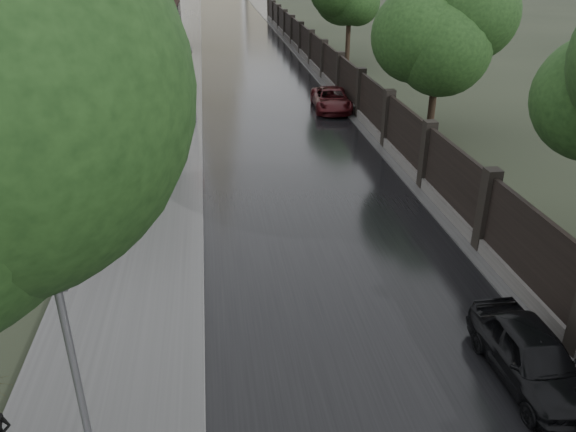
# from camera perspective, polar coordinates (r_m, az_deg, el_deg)

# --- Properties ---
(fence_right) EXTENTS (0.45, 75.72, 2.70)m
(fence_right) POSITION_cam_1_polar(r_m,az_deg,el_deg) (38.02, 4.57, 14.29)
(fence_right) COLOR #383533
(fence_right) RESTS_ON ground
(tree_left_far) EXTENTS (4.25, 4.25, 7.39)m
(tree_left_far) POSITION_cam_1_polar(r_m,az_deg,el_deg) (34.80, -16.38, 19.38)
(tree_left_far) COLOR black
(tree_left_far) RESTS_ON ground
(tree_right_b) EXTENTS (4.08, 4.08, 7.01)m
(tree_right_b) POSITION_cam_1_polar(r_m,az_deg,el_deg) (28.78, 15.25, 17.74)
(tree_right_b) COLOR black
(tree_right_b) RESTS_ON ground
(traffic_light) EXTENTS (0.16, 0.32, 4.00)m
(traffic_light) POSITION_cam_1_polar(r_m,az_deg,el_deg) (30.00, -9.66, 13.59)
(traffic_light) COLOR #59595E
(traffic_light) RESTS_ON ground
(car_right_near) EXTENTS (1.54, 3.76, 1.28)m
(car_right_near) POSITION_cam_1_polar(r_m,az_deg,el_deg) (13.50, 23.52, -12.93)
(car_right_near) COLOR black
(car_right_near) RESTS_ON ground
(car_right_far) EXTENTS (2.32, 4.51, 1.22)m
(car_right_far) POSITION_cam_1_polar(r_m,az_deg,el_deg) (32.86, 4.43, 11.73)
(car_right_far) COLOR black
(car_right_far) RESTS_ON ground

